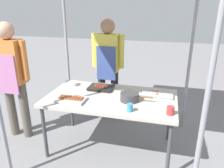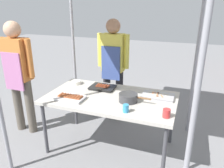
{
  "view_description": "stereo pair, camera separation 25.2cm",
  "coord_description": "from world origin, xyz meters",
  "px_view_note": "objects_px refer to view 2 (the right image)",
  "views": [
    {
      "loc": [
        0.64,
        -2.41,
        1.84
      ],
      "look_at": [
        0.0,
        0.05,
        0.9
      ],
      "focal_mm": 35.1,
      "sensor_mm": 36.0,
      "label": 1
    },
    {
      "loc": [
        0.88,
        -2.34,
        1.84
      ],
      "look_at": [
        0.0,
        0.05,
        0.9
      ],
      "focal_mm": 35.1,
      "sensor_mm": 36.0,
      "label": 2
    }
  ],
  "objects_px": {
    "cooking_wok": "(128,97)",
    "condiment_bowl": "(76,82)",
    "tray_grilled_sausages": "(70,98)",
    "tray_meat_skewers": "(158,96)",
    "drink_cup_near_edge": "(126,108)",
    "drink_cup_by_wok": "(166,113)",
    "customer_nearby": "(18,70)",
    "stall_table": "(111,100)",
    "tray_pork_links": "(103,87)",
    "vendor_woman": "(113,62)"
  },
  "relations": [
    {
      "from": "tray_meat_skewers",
      "to": "stall_table",
      "type": "bearing_deg",
      "value": -161.51
    },
    {
      "from": "tray_grilled_sausages",
      "to": "tray_meat_skewers",
      "type": "xyz_separation_m",
      "value": [
        0.98,
        0.43,
        -0.01
      ]
    },
    {
      "from": "stall_table",
      "to": "cooking_wok",
      "type": "bearing_deg",
      "value": -13.85
    },
    {
      "from": "tray_pork_links",
      "to": "drink_cup_by_wok",
      "type": "bearing_deg",
      "value": -29.42
    },
    {
      "from": "tray_pork_links",
      "to": "cooking_wok",
      "type": "distance_m",
      "value": 0.53
    },
    {
      "from": "condiment_bowl",
      "to": "drink_cup_by_wok",
      "type": "bearing_deg",
      "value": -22.38
    },
    {
      "from": "cooking_wok",
      "to": "condiment_bowl",
      "type": "xyz_separation_m",
      "value": [
        -0.87,
        0.32,
        -0.03
      ]
    },
    {
      "from": "cooking_wok",
      "to": "customer_nearby",
      "type": "bearing_deg",
      "value": 179.17
    },
    {
      "from": "tray_pork_links",
      "to": "condiment_bowl",
      "type": "relative_size",
      "value": 2.32
    },
    {
      "from": "customer_nearby",
      "to": "cooking_wok",
      "type": "bearing_deg",
      "value": -0.83
    },
    {
      "from": "tray_pork_links",
      "to": "customer_nearby",
      "type": "xyz_separation_m",
      "value": [
        -1.17,
        -0.26,
        0.2
      ]
    },
    {
      "from": "tray_grilled_sausages",
      "to": "tray_meat_skewers",
      "type": "height_order",
      "value": "tray_grilled_sausages"
    },
    {
      "from": "tray_grilled_sausages",
      "to": "drink_cup_by_wok",
      "type": "bearing_deg",
      "value": -2.54
    },
    {
      "from": "cooking_wok",
      "to": "drink_cup_by_wok",
      "type": "height_order",
      "value": "cooking_wok"
    },
    {
      "from": "stall_table",
      "to": "cooking_wok",
      "type": "relative_size",
      "value": 4.2
    },
    {
      "from": "stall_table",
      "to": "drink_cup_near_edge",
      "type": "bearing_deg",
      "value": -48.07
    },
    {
      "from": "tray_meat_skewers",
      "to": "drink_cup_by_wok",
      "type": "relative_size",
      "value": 4.3
    },
    {
      "from": "cooking_wok",
      "to": "drink_cup_near_edge",
      "type": "xyz_separation_m",
      "value": [
        0.05,
        -0.27,
        -0.01
      ]
    },
    {
      "from": "stall_table",
      "to": "condiment_bowl",
      "type": "height_order",
      "value": "condiment_bowl"
    },
    {
      "from": "stall_table",
      "to": "tray_pork_links",
      "type": "height_order",
      "value": "tray_pork_links"
    },
    {
      "from": "tray_pork_links",
      "to": "vendor_woman",
      "type": "xyz_separation_m",
      "value": [
        -0.07,
        0.61,
        0.2
      ]
    },
    {
      "from": "tray_meat_skewers",
      "to": "drink_cup_near_edge",
      "type": "height_order",
      "value": "drink_cup_near_edge"
    },
    {
      "from": "tray_grilled_sausages",
      "to": "condiment_bowl",
      "type": "distance_m",
      "value": 0.54
    },
    {
      "from": "condiment_bowl",
      "to": "drink_cup_by_wok",
      "type": "distance_m",
      "value": 1.45
    },
    {
      "from": "tray_pork_links",
      "to": "drink_cup_near_edge",
      "type": "bearing_deg",
      "value": -48.14
    },
    {
      "from": "tray_pork_links",
      "to": "drink_cup_near_edge",
      "type": "xyz_separation_m",
      "value": [
        0.49,
        -0.55,
        0.02
      ]
    },
    {
      "from": "condiment_bowl",
      "to": "customer_nearby",
      "type": "bearing_deg",
      "value": -158.34
    },
    {
      "from": "tray_grilled_sausages",
      "to": "condiment_bowl",
      "type": "relative_size",
      "value": 2.41
    },
    {
      "from": "condiment_bowl",
      "to": "drink_cup_near_edge",
      "type": "bearing_deg",
      "value": -32.56
    },
    {
      "from": "tray_meat_skewers",
      "to": "drink_cup_by_wok",
      "type": "distance_m",
      "value": 0.51
    },
    {
      "from": "tray_grilled_sausages",
      "to": "condiment_bowl",
      "type": "height_order",
      "value": "tray_grilled_sausages"
    },
    {
      "from": "drink_cup_near_edge",
      "to": "vendor_woman",
      "type": "bearing_deg",
      "value": 115.99
    },
    {
      "from": "tray_meat_skewers",
      "to": "customer_nearby",
      "type": "xyz_separation_m",
      "value": [
        -1.92,
        -0.22,
        0.2
      ]
    },
    {
      "from": "condiment_bowl",
      "to": "drink_cup_by_wok",
      "type": "relative_size",
      "value": 1.59
    },
    {
      "from": "tray_grilled_sausages",
      "to": "cooking_wok",
      "type": "distance_m",
      "value": 0.7
    },
    {
      "from": "condiment_bowl",
      "to": "stall_table",
      "type": "bearing_deg",
      "value": -22.47
    },
    {
      "from": "vendor_woman",
      "to": "customer_nearby",
      "type": "bearing_deg",
      "value": 38.4
    },
    {
      "from": "tray_meat_skewers",
      "to": "tray_pork_links",
      "type": "distance_m",
      "value": 0.75
    },
    {
      "from": "drink_cup_by_wok",
      "to": "condiment_bowl",
      "type": "bearing_deg",
      "value": 157.62
    },
    {
      "from": "tray_meat_skewers",
      "to": "drink_cup_near_edge",
      "type": "xyz_separation_m",
      "value": [
        -0.26,
        -0.51,
        0.03
      ]
    },
    {
      "from": "stall_table",
      "to": "tray_meat_skewers",
      "type": "xyz_separation_m",
      "value": [
        0.56,
        0.19,
        0.07
      ]
    },
    {
      "from": "tray_pork_links",
      "to": "customer_nearby",
      "type": "relative_size",
      "value": 0.2
    },
    {
      "from": "drink_cup_near_edge",
      "to": "customer_nearby",
      "type": "bearing_deg",
      "value": 170.06
    },
    {
      "from": "vendor_woman",
      "to": "tray_meat_skewers",
      "type": "bearing_deg",
      "value": 141.97
    },
    {
      "from": "tray_grilled_sausages",
      "to": "cooking_wok",
      "type": "relative_size",
      "value": 0.91
    },
    {
      "from": "tray_grilled_sausages",
      "to": "condiment_bowl",
      "type": "xyz_separation_m",
      "value": [
        -0.19,
        0.5,
        0.0
      ]
    },
    {
      "from": "tray_grilled_sausages",
      "to": "tray_pork_links",
      "type": "xyz_separation_m",
      "value": [
        0.23,
        0.46,
        -0.0
      ]
    },
    {
      "from": "tray_grilled_sausages",
      "to": "drink_cup_by_wok",
      "type": "height_order",
      "value": "drink_cup_by_wok"
    },
    {
      "from": "tray_grilled_sausages",
      "to": "tray_pork_links",
      "type": "height_order",
      "value": "same"
    },
    {
      "from": "drink_cup_by_wok",
      "to": "vendor_woman",
      "type": "relative_size",
      "value": 0.06
    }
  ]
}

